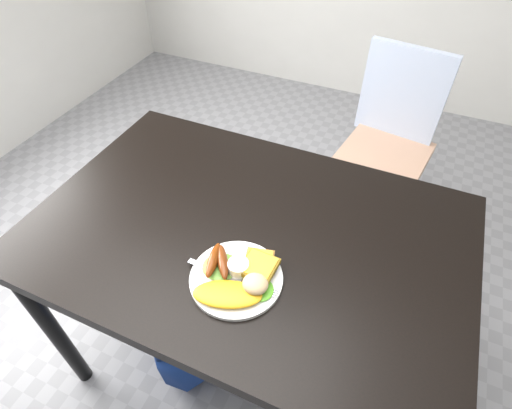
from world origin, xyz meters
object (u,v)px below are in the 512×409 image
Objects in this scene: dining_table at (248,233)px; dining_chair at (384,155)px; plate at (236,278)px; person at (300,139)px.

dining_chair is (0.27, 0.90, -0.28)m from dining_table.
plate reaches higher than dining_chair.
dining_chair is 1.13m from plate.
person is at bearing -111.86° from dining_chair.
dining_table is 0.98m from dining_chair.
dining_chair is at bearing -102.74° from person.
dining_chair is at bearing 73.61° from dining_table.
dining_table is at bearing 105.11° from plate.
person is (-0.01, 0.45, 0.02)m from dining_table.
person is 0.62m from plate.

